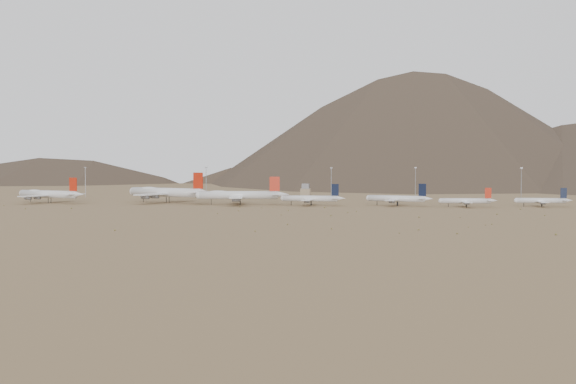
% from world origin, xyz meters
% --- Properties ---
extents(ground, '(3000.00, 3000.00, 0.00)m').
position_xyz_m(ground, '(0.00, 0.00, 0.00)').
color(ground, '#9C7B51').
rests_on(ground, ground).
extents(mountain_ridge, '(4400.00, 1000.00, 300.00)m').
position_xyz_m(mountain_ridge, '(0.00, 900.00, 150.00)').
color(mountain_ridge, '#4D3B2E').
rests_on(mountain_ridge, ground).
extents(widebody_west, '(61.40, 48.81, 18.89)m').
position_xyz_m(widebody_west, '(-147.45, 22.00, 6.51)').
color(widebody_west, silver).
rests_on(widebody_west, ground).
extents(widebody_centre, '(72.63, 58.00, 22.58)m').
position_xyz_m(widebody_centre, '(-62.48, 38.98, 7.78)').
color(widebody_centre, silver).
rests_on(widebody_centre, ground).
extents(widebody_east, '(65.75, 51.52, 19.75)m').
position_xyz_m(widebody_east, '(-4.06, 24.71, 6.81)').
color(widebody_east, silver).
rests_on(widebody_east, ground).
extents(narrowbody_a, '(45.70, 32.64, 15.07)m').
position_xyz_m(narrowbody_a, '(48.13, 22.63, 4.89)').
color(narrowbody_a, silver).
rests_on(narrowbody_a, ground).
extents(narrowbody_b, '(46.25, 34.01, 15.50)m').
position_xyz_m(narrowbody_b, '(107.26, 28.63, 5.03)').
color(narrowbody_b, silver).
rests_on(narrowbody_b, ground).
extents(narrowbody_c, '(39.09, 28.35, 12.93)m').
position_xyz_m(narrowbody_c, '(153.02, 22.99, 4.20)').
color(narrowbody_c, silver).
rests_on(narrowbody_c, ground).
extents(narrowbody_d, '(38.79, 27.93, 12.80)m').
position_xyz_m(narrowbody_d, '(203.61, 35.51, 4.15)').
color(narrowbody_d, silver).
rests_on(narrowbody_d, ground).
extents(control_tower, '(8.00, 8.00, 12.00)m').
position_xyz_m(control_tower, '(30.00, 120.00, 5.32)').
color(control_tower, gray).
rests_on(control_tower, ground).
extents(mast_far_west, '(2.00, 0.60, 25.70)m').
position_xyz_m(mast_far_west, '(-161.99, 114.05, 14.20)').
color(mast_far_west, gray).
rests_on(mast_far_west, ground).
extents(mast_west, '(2.00, 0.60, 25.70)m').
position_xyz_m(mast_west, '(-59.54, 134.08, 14.20)').
color(mast_west, gray).
rests_on(mast_west, ground).
extents(mast_centre, '(2.00, 0.60, 25.70)m').
position_xyz_m(mast_centre, '(52.46, 109.21, 14.20)').
color(mast_centre, gray).
rests_on(mast_centre, ground).
extents(mast_east, '(2.00, 0.60, 25.70)m').
position_xyz_m(mast_east, '(119.97, 147.78, 14.20)').
color(mast_east, gray).
rests_on(mast_east, ground).
extents(mast_far_east, '(2.00, 0.60, 25.70)m').
position_xyz_m(mast_far_east, '(203.30, 127.11, 14.20)').
color(mast_far_east, gray).
rests_on(mast_far_east, ground).
extents(desert_scrub, '(413.54, 181.09, 0.84)m').
position_xyz_m(desert_scrub, '(50.06, -76.87, 0.31)').
color(desert_scrub, olive).
rests_on(desert_scrub, ground).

